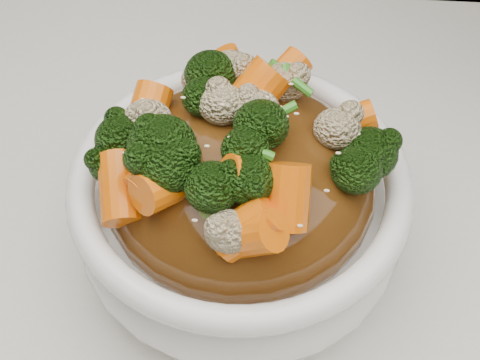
# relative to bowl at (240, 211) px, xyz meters

# --- Properties ---
(tablecloth) EXTENTS (1.20, 0.80, 0.04)m
(tablecloth) POSITION_rel_bowl_xyz_m (0.01, -0.05, -0.07)
(tablecloth) COLOR white
(tablecloth) RESTS_ON dining_table
(bowl) EXTENTS (0.31, 0.31, 0.09)m
(bowl) POSITION_rel_bowl_xyz_m (0.00, 0.00, 0.00)
(bowl) COLOR white
(bowl) RESTS_ON tablecloth
(sauce_base) EXTENTS (0.24, 0.24, 0.10)m
(sauce_base) POSITION_rel_bowl_xyz_m (0.00, 0.00, 0.03)
(sauce_base) COLOR #4B290D
(sauce_base) RESTS_ON bowl
(carrots) EXTENTS (0.24, 0.24, 0.05)m
(carrots) POSITION_rel_bowl_xyz_m (0.00, 0.00, 0.10)
(carrots) COLOR orange
(carrots) RESTS_ON sauce_base
(broccoli) EXTENTS (0.24, 0.24, 0.05)m
(broccoli) POSITION_rel_bowl_xyz_m (0.00, 0.00, 0.10)
(broccoli) COLOR black
(broccoli) RESTS_ON sauce_base
(cauliflower) EXTENTS (0.24, 0.24, 0.04)m
(cauliflower) POSITION_rel_bowl_xyz_m (0.00, 0.00, 0.09)
(cauliflower) COLOR #CFBB8D
(cauliflower) RESTS_ON sauce_base
(scallions) EXTENTS (0.18, 0.18, 0.02)m
(scallions) POSITION_rel_bowl_xyz_m (0.00, 0.00, 0.10)
(scallions) COLOR #307F1D
(scallions) RESTS_ON sauce_base
(sesame_seeds) EXTENTS (0.22, 0.22, 0.01)m
(sesame_seeds) POSITION_rel_bowl_xyz_m (0.00, 0.00, 0.10)
(sesame_seeds) COLOR beige
(sesame_seeds) RESTS_ON sauce_base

